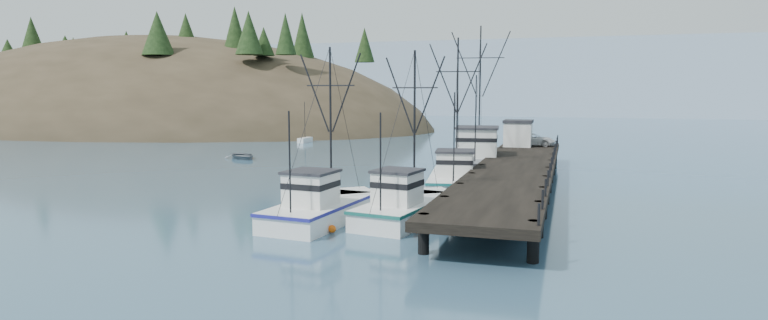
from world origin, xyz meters
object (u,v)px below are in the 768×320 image
pier (515,170)px  trawler_mid (324,208)px  pier_shed (518,133)px  trawler_far (456,178)px  motorboat (243,159)px  work_vessel (478,160)px  pickup_truck (533,140)px  trawler_near (408,207)px

pier → trawler_mid: size_ratio=3.99×
pier_shed → trawler_far: bearing=-101.6°
motorboat → pier: bearing=-70.5°
work_vessel → pier_shed: (3.17, 7.29, 2.19)m
trawler_mid → pickup_truck: trawler_mid is taller
pier_shed → pickup_truck: size_ratio=0.67×
trawler_far → work_vessel: bearing=88.0°
pier → motorboat: pier is taller
trawler_near → motorboat: size_ratio=2.23×
work_vessel → motorboat: (-27.93, 3.83, -1.23)m
pickup_truck → motorboat: (-32.60, -4.51, -2.66)m
pier → work_vessel: size_ratio=2.48×
trawler_far → pier_shed: bearing=78.4°
trawler_near → motorboat: (-26.91, 26.25, -0.82)m
work_vessel → pier: bearing=-65.9°
pickup_truck → motorboat: bearing=99.8°
trawler_near → trawler_mid: (-4.82, -1.79, -0.00)m
work_vessel → motorboat: size_ratio=3.70×
trawler_far → work_vessel: 9.80m
pier_shed → work_vessel: bearing=-113.5°
trawler_near → work_vessel: (1.02, 22.42, 0.41)m
trawler_mid → motorboat: (-22.09, 28.04, -0.82)m
trawler_near → pier_shed: trawler_near is taller
trawler_mid → motorboat: trawler_mid is taller
trawler_near → trawler_far: 12.66m
trawler_far → work_vessel: (0.35, 9.78, 0.41)m
pier → pier_shed: pier_shed is taller
pier → trawler_near: 13.87m
trawler_mid → work_vessel: 24.91m
pier → pickup_truck: size_ratio=9.20×
pier → trawler_near: bearing=-112.7°
pier_shed → trawler_near: bearing=-98.0°
trawler_near → work_vessel: bearing=87.4°
pier → trawler_far: trawler_far is taller
trawler_far → motorboat: size_ratio=2.61×
pier → work_vessel: 10.59m
pickup_truck → pier_shed: bearing=127.1°
trawler_far → motorboat: 30.77m
trawler_mid → trawler_far: 15.44m
trawler_near → work_vessel: size_ratio=0.60×
pier_shed → pickup_truck: 1.98m
pier → trawler_mid: 17.77m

